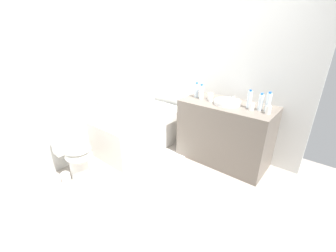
{
  "coord_description": "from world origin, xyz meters",
  "views": [
    {
      "loc": [
        -1.58,
        -1.6,
        1.82
      ],
      "look_at": [
        0.62,
        0.2,
        0.56
      ],
      "focal_mm": 23.31,
      "sensor_mm": 36.0,
      "label": 1
    }
  ],
  "objects_px": {
    "toilet_paper_roll": "(66,177)",
    "drinking_glass_3": "(268,110)",
    "water_bottle_0": "(261,102)",
    "drinking_glass_2": "(251,107)",
    "sink_basin": "(227,102)",
    "water_bottle_1": "(249,99)",
    "water_bottle_2": "(201,92)",
    "bath_mat": "(166,159)",
    "water_bottle_3": "(268,102)",
    "bathtub": "(140,129)",
    "sink_faucet": "(234,99)",
    "drinking_glass_1": "(210,96)",
    "drinking_glass_0": "(211,98)",
    "toilet": "(75,153)",
    "water_bottle_4": "(197,90)"
  },
  "relations": [
    {
      "from": "water_bottle_0",
      "to": "water_bottle_1",
      "type": "distance_m",
      "value": 0.14
    },
    {
      "from": "water_bottle_0",
      "to": "water_bottle_4",
      "type": "xyz_separation_m",
      "value": [
        -0.02,
        0.92,
        0.0
      ]
    },
    {
      "from": "water_bottle_0",
      "to": "toilet_paper_roll",
      "type": "distance_m",
      "value": 2.65
    },
    {
      "from": "sink_basin",
      "to": "drinking_glass_1",
      "type": "xyz_separation_m",
      "value": [
        0.04,
        0.29,
        0.02
      ]
    },
    {
      "from": "bathtub",
      "to": "bath_mat",
      "type": "xyz_separation_m",
      "value": [
        -0.07,
        -0.62,
        -0.3
      ]
    },
    {
      "from": "drinking_glass_0",
      "to": "drinking_glass_1",
      "type": "relative_size",
      "value": 0.96
    },
    {
      "from": "drinking_glass_1",
      "to": "drinking_glass_0",
      "type": "bearing_deg",
      "value": -145.32
    },
    {
      "from": "drinking_glass_1",
      "to": "drinking_glass_3",
      "type": "bearing_deg",
      "value": -95.66
    },
    {
      "from": "toilet",
      "to": "water_bottle_3",
      "type": "height_order",
      "value": "water_bottle_3"
    },
    {
      "from": "water_bottle_0",
      "to": "drinking_glass_2",
      "type": "bearing_deg",
      "value": 124.28
    },
    {
      "from": "water_bottle_1",
      "to": "water_bottle_3",
      "type": "distance_m",
      "value": 0.23
    },
    {
      "from": "toilet",
      "to": "water_bottle_2",
      "type": "xyz_separation_m",
      "value": [
        1.56,
        -0.91,
        0.65
      ]
    },
    {
      "from": "water_bottle_0",
      "to": "drinking_glass_0",
      "type": "bearing_deg",
      "value": 95.33
    },
    {
      "from": "sink_basin",
      "to": "water_bottle_2",
      "type": "height_order",
      "value": "water_bottle_2"
    },
    {
      "from": "drinking_glass_2",
      "to": "water_bottle_2",
      "type": "bearing_deg",
      "value": 88.13
    },
    {
      "from": "water_bottle_4",
      "to": "drinking_glass_0",
      "type": "bearing_deg",
      "value": -99.34
    },
    {
      "from": "bathtub",
      "to": "drinking_glass_2",
      "type": "height_order",
      "value": "bathtub"
    },
    {
      "from": "toilet",
      "to": "bath_mat",
      "type": "bearing_deg",
      "value": 58.43
    },
    {
      "from": "drinking_glass_1",
      "to": "bathtub",
      "type": "bearing_deg",
      "value": 116.87
    },
    {
      "from": "sink_faucet",
      "to": "toilet_paper_roll",
      "type": "distance_m",
      "value": 2.51
    },
    {
      "from": "bath_mat",
      "to": "water_bottle_0",
      "type": "bearing_deg",
      "value": -62.61
    },
    {
      "from": "bath_mat",
      "to": "water_bottle_1",
      "type": "bearing_deg",
      "value": -58.84
    },
    {
      "from": "drinking_glass_1",
      "to": "toilet_paper_roll",
      "type": "distance_m",
      "value": 2.24
    },
    {
      "from": "water_bottle_1",
      "to": "drinking_glass_0",
      "type": "height_order",
      "value": "water_bottle_1"
    },
    {
      "from": "water_bottle_4",
      "to": "drinking_glass_1",
      "type": "distance_m",
      "value": 0.22
    },
    {
      "from": "sink_faucet",
      "to": "toilet_paper_roll",
      "type": "height_order",
      "value": "sink_faucet"
    },
    {
      "from": "water_bottle_4",
      "to": "sink_basin",
      "type": "bearing_deg",
      "value": -90.87
    },
    {
      "from": "water_bottle_4",
      "to": "drinking_glass_2",
      "type": "xyz_separation_m",
      "value": [
        -0.04,
        -0.84,
        -0.06
      ]
    },
    {
      "from": "drinking_glass_1",
      "to": "toilet_paper_roll",
      "type": "bearing_deg",
      "value": 150.11
    },
    {
      "from": "toilet_paper_roll",
      "to": "drinking_glass_0",
      "type": "bearing_deg",
      "value": -32.27
    },
    {
      "from": "sink_faucet",
      "to": "bath_mat",
      "type": "relative_size",
      "value": 0.29
    },
    {
      "from": "toilet_paper_roll",
      "to": "water_bottle_1",
      "type": "bearing_deg",
      "value": -41.83
    },
    {
      "from": "water_bottle_2",
      "to": "bath_mat",
      "type": "bearing_deg",
      "value": 155.51
    },
    {
      "from": "water_bottle_0",
      "to": "drinking_glass_2",
      "type": "distance_m",
      "value": 0.12
    },
    {
      "from": "water_bottle_1",
      "to": "water_bottle_3",
      "type": "height_order",
      "value": "water_bottle_3"
    },
    {
      "from": "toilet",
      "to": "water_bottle_1",
      "type": "distance_m",
      "value": 2.35
    },
    {
      "from": "water_bottle_4",
      "to": "drinking_glass_0",
      "type": "distance_m",
      "value": 0.28
    },
    {
      "from": "toilet_paper_roll",
      "to": "drinking_glass_3",
      "type": "bearing_deg",
      "value": -47.4
    },
    {
      "from": "bathtub",
      "to": "drinking_glass_3",
      "type": "relative_size",
      "value": 14.3
    },
    {
      "from": "toilet",
      "to": "water_bottle_2",
      "type": "bearing_deg",
      "value": 61.13
    },
    {
      "from": "water_bottle_3",
      "to": "drinking_glass_2",
      "type": "bearing_deg",
      "value": 111.94
    },
    {
      "from": "water_bottle_0",
      "to": "drinking_glass_3",
      "type": "distance_m",
      "value": 0.15
    },
    {
      "from": "sink_faucet",
      "to": "water_bottle_0",
      "type": "height_order",
      "value": "water_bottle_0"
    },
    {
      "from": "bathtub",
      "to": "toilet_paper_roll",
      "type": "xyz_separation_m",
      "value": [
        -1.3,
        0.05,
        -0.24
      ]
    },
    {
      "from": "sink_basin",
      "to": "water_bottle_1",
      "type": "bearing_deg",
      "value": -83.89
    },
    {
      "from": "water_bottle_0",
      "to": "drinking_glass_3",
      "type": "height_order",
      "value": "water_bottle_0"
    },
    {
      "from": "sink_basin",
      "to": "water_bottle_3",
      "type": "bearing_deg",
      "value": -85.99
    },
    {
      "from": "water_bottle_2",
      "to": "drinking_glass_0",
      "type": "height_order",
      "value": "water_bottle_2"
    },
    {
      "from": "sink_faucet",
      "to": "water_bottle_0",
      "type": "xyz_separation_m",
      "value": [
        -0.18,
        -0.42,
        0.08
      ]
    },
    {
      "from": "bathtub",
      "to": "sink_faucet",
      "type": "xyz_separation_m",
      "value": [
        0.66,
        -1.26,
        0.61
      ]
    }
  ]
}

